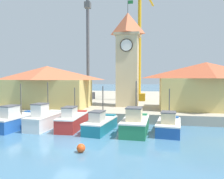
{
  "coord_description": "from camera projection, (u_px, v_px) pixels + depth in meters",
  "views": [
    {
      "loc": [
        5.88,
        -15.11,
        4.85
      ],
      "look_at": [
        1.27,
        9.71,
        3.5
      ],
      "focal_mm": 35.0,
      "sensor_mm": 36.0,
      "label": 1
    }
  ],
  "objects": [
    {
      "name": "clock_tower",
      "position": [
        128.0,
        57.0,
        29.43
      ],
      "size": [
        3.32,
        3.32,
        14.15
      ],
      "color": "beige",
      "rests_on": "quay_wharf"
    },
    {
      "name": "fishing_boat_left_inner",
      "position": [
        73.0,
        120.0,
        20.83
      ],
      "size": [
        1.96,
        5.12,
        3.89
      ],
      "color": "#AD2823",
      "rests_on": "ground"
    },
    {
      "name": "fishing_boat_left_outer",
      "position": [
        45.0,
        120.0,
        20.97
      ],
      "size": [
        2.11,
        4.88,
        4.42
      ],
      "color": "silver",
      "rests_on": "ground"
    },
    {
      "name": "fishing_boat_mid_right",
      "position": [
        169.0,
        125.0,
        19.13
      ],
      "size": [
        2.5,
        4.72,
        3.88
      ],
      "color": "#2356A8",
      "rests_on": "ground"
    },
    {
      "name": "port_crane_far",
      "position": [
        140.0,
        53.0,
        36.36
      ],
      "size": [
        3.35,
        7.59,
        20.27
      ],
      "color": "#976E11",
      "rests_on": "quay_wharf"
    },
    {
      "name": "warehouse_left",
      "position": [
        47.0,
        86.0,
        28.64
      ],
      "size": [
        11.11,
        5.77,
        5.37
      ],
      "color": "tan",
      "rests_on": "quay_wharf"
    },
    {
      "name": "warehouse_right",
      "position": [
        206.0,
        85.0,
        26.43
      ],
      "size": [
        11.17,
        6.59,
        5.72
      ],
      "color": "tan",
      "rests_on": "quay_wharf"
    },
    {
      "name": "fishing_boat_center",
      "position": [
        135.0,
        124.0,
        19.03
      ],
      "size": [
        2.35,
        4.86,
        4.54
      ],
      "color": "#237A4C",
      "rests_on": "ground"
    },
    {
      "name": "mooring_buoy",
      "position": [
        81.0,
        148.0,
        14.18
      ],
      "size": [
        0.57,
        0.57,
        0.57
      ],
      "primitive_type": "sphere",
      "color": "#E54C19",
      "rests_on": "ground"
    },
    {
      "name": "quay_wharf",
      "position": [
        122.0,
        100.0,
        43.34
      ],
      "size": [
        120.0,
        40.0,
        1.02
      ],
      "primitive_type": "cube",
      "color": "#A89E89",
      "rests_on": "ground"
    },
    {
      "name": "ground_plane",
      "position": [
        71.0,
        143.0,
        16.17
      ],
      "size": [
        300.0,
        300.0,
        0.0
      ],
      "primitive_type": "plane",
      "color": "teal"
    },
    {
      "name": "fishing_boat_far_left",
      "position": [
        16.0,
        120.0,
        20.85
      ],
      "size": [
        2.41,
        5.29,
        4.28
      ],
      "color": "#2356A8",
      "rests_on": "ground"
    },
    {
      "name": "port_crane_near",
      "position": [
        88.0,
        58.0,
        39.12
      ],
      "size": [
        2.89,
        7.5,
        19.0
      ],
      "color": "#353539",
      "rests_on": "quay_wharf"
    },
    {
      "name": "fishing_boat_mid_left",
      "position": [
        100.0,
        124.0,
        19.73
      ],
      "size": [
        2.37,
        5.04,
        4.08
      ],
      "color": "#196B7F",
      "rests_on": "ground"
    }
  ]
}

